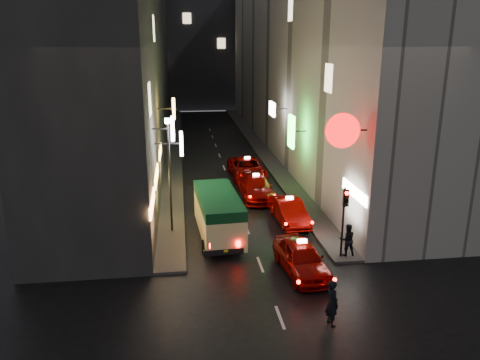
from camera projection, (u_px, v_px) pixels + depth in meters
name	position (u px, v px, depth m)	size (l,w,h in m)	color
building_left	(129.00, 55.00, 42.99)	(7.57, 52.14, 18.00)	#3C3936
building_right	(298.00, 55.00, 44.96)	(7.96, 52.00, 18.00)	#A8A49A
building_far	(199.00, 37.00, 73.84)	(30.00, 10.00, 22.00)	#313136
sidewalk_left	(174.00, 149.00, 45.98)	(1.50, 52.00, 0.15)	#403E3C
sidewalk_right	(259.00, 147.00, 47.03)	(1.50, 52.00, 0.15)	#403E3C
minibus	(218.00, 211.00, 24.86)	(2.39, 5.90, 2.49)	#FAEE9C
taxi_near	(301.00, 255.00, 21.29)	(2.74, 5.58, 1.88)	#820502
taxi_second	(289.00, 209.00, 27.31)	(2.39, 5.27, 1.81)	#820502
taxi_third	(256.00, 185.00, 31.72)	(2.29, 5.52, 1.92)	#820502
taxi_far	(247.00, 167.00, 36.29)	(2.51, 5.65, 1.94)	#820502
pedestrian_crossing	(332.00, 300.00, 17.27)	(0.68, 0.44, 2.07)	black
pedestrian_sidewalk	(347.00, 238.00, 22.69)	(0.69, 0.43, 1.83)	black
traffic_light	(345.00, 208.00, 21.98)	(0.26, 0.43, 3.50)	black
lamp_post	(169.00, 168.00, 24.99)	(0.28, 0.28, 6.22)	black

